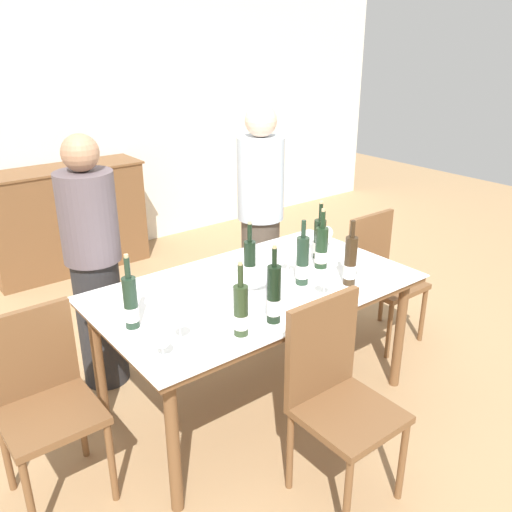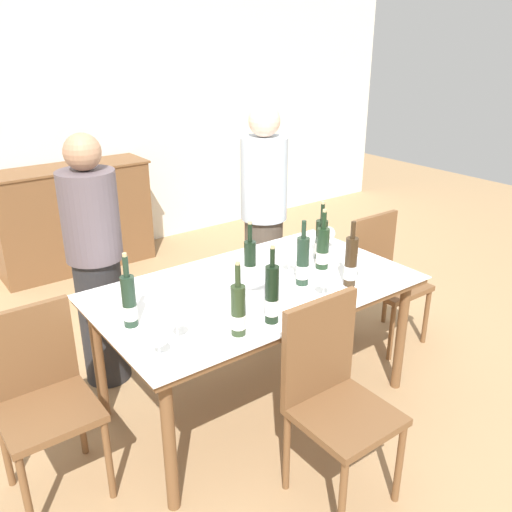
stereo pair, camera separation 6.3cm
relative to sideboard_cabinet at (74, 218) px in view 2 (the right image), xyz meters
name	(u,v)px [view 2 (the right image)]	position (x,y,z in m)	size (l,w,h in m)	color
ground_plane	(256,400)	(0.13, -2.64, -0.48)	(12.00, 12.00, 0.00)	#A37F56
back_wall	(64,112)	(0.13, 0.29, 0.92)	(8.00, 0.10, 2.80)	silver
sideboard_cabinet	(74,218)	(0.00, 0.00, 0.00)	(1.41, 0.46, 0.97)	brown
dining_table	(256,297)	(0.13, -2.64, 0.21)	(1.77, 1.02, 0.77)	brown
ice_bucket	(247,292)	(-0.06, -2.82, 0.37)	(0.22, 0.22, 0.17)	silver
wine_bottle_0	(129,302)	(-0.61, -2.63, 0.41)	(0.07, 0.07, 0.37)	#1E3323
wine_bottle_1	(250,262)	(0.14, -2.57, 0.40)	(0.07, 0.07, 0.36)	black
wine_bottle_2	(272,296)	(-0.04, -3.00, 0.42)	(0.07, 0.07, 0.40)	black
wine_bottle_3	(323,249)	(0.60, -2.67, 0.40)	(0.08, 0.08, 0.37)	black
wine_bottle_4	(321,240)	(0.70, -2.55, 0.40)	(0.08, 0.08, 0.37)	black
wine_bottle_5	(238,311)	(-0.24, -3.00, 0.40)	(0.07, 0.07, 0.37)	#28381E
wine_bottle_6	(303,262)	(0.36, -2.77, 0.41)	(0.07, 0.07, 0.37)	#1E3323
wine_bottle_7	(351,263)	(0.56, -2.93, 0.41)	(0.07, 0.07, 0.37)	#332314
wine_glass_0	(356,263)	(0.65, -2.90, 0.38)	(0.08, 0.08, 0.14)	white
wine_glass_1	(159,340)	(-0.62, -2.96, 0.37)	(0.07, 0.07, 0.13)	white
wine_glass_2	(289,257)	(0.39, -2.61, 0.38)	(0.07, 0.07, 0.15)	white
wine_glass_3	(324,281)	(0.35, -2.95, 0.37)	(0.08, 0.08, 0.13)	white
wine_glass_4	(177,320)	(-0.50, -2.89, 0.39)	(0.08, 0.08, 0.15)	white
wine_glass_5	(329,234)	(0.84, -2.47, 0.39)	(0.09, 0.09, 0.15)	white
chair_left_end	(41,390)	(-1.04, -2.55, 0.05)	(0.42, 0.42, 0.92)	brown
chair_right_end	(383,271)	(1.31, -2.55, 0.03)	(0.42, 0.42, 0.90)	brown
chair_near_front	(332,389)	(0.03, -3.37, 0.07)	(0.42, 0.42, 0.97)	brown
person_host	(96,265)	(-0.48, -1.87, 0.30)	(0.33, 0.33, 1.57)	#262628
person_guest_left	(264,219)	(0.78, -1.86, 0.33)	(0.33, 0.33, 1.63)	#51473D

